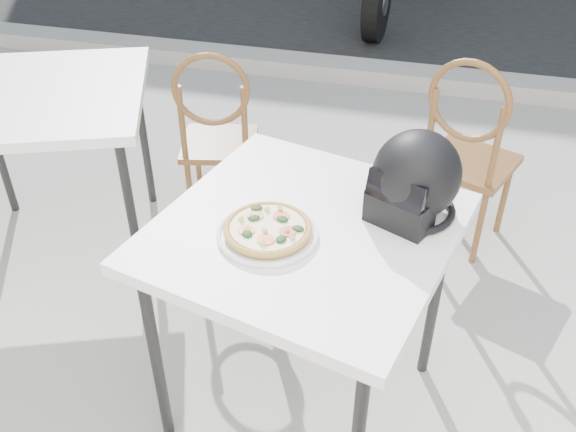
% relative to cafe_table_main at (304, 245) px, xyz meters
% --- Properties ---
extents(curb, '(30.00, 0.25, 0.12)m').
position_rel_cafe_table_main_xyz_m(curb, '(0.58, 2.97, -0.70)').
color(curb, gray).
rests_on(curb, ground).
extents(cafe_table_main, '(1.06, 1.06, 0.83)m').
position_rel_cafe_table_main_xyz_m(cafe_table_main, '(0.00, 0.00, 0.00)').
color(cafe_table_main, white).
rests_on(cafe_table_main, ground).
extents(plate, '(0.41, 0.41, 0.02)m').
position_rel_cafe_table_main_xyz_m(plate, '(-0.10, -0.08, 0.08)').
color(plate, white).
rests_on(plate, cafe_table_main).
extents(pizza, '(0.34, 0.34, 0.03)m').
position_rel_cafe_table_main_xyz_m(pizza, '(-0.10, -0.08, 0.11)').
color(pizza, '#BC9045').
rests_on(pizza, plate).
extents(helmet, '(0.36, 0.37, 0.28)m').
position_rel_cafe_table_main_xyz_m(helmet, '(0.31, 0.15, 0.20)').
color(helmet, black).
rests_on(helmet, cafe_table_main).
extents(cafe_chair_main, '(0.50, 0.50, 1.00)m').
position_rel_cafe_table_main_xyz_m(cafe_chair_main, '(0.50, 1.13, -0.20)').
color(cafe_chair_main, brown).
rests_on(cafe_chair_main, ground).
extents(cafe_table_side, '(1.16, 1.16, 0.85)m').
position_rel_cafe_table_main_xyz_m(cafe_table_side, '(-1.32, 0.62, 0.02)').
color(cafe_table_side, white).
rests_on(cafe_table_side, ground).
extents(cafe_chair_side, '(0.44, 0.44, 0.96)m').
position_rel_cafe_table_main_xyz_m(cafe_chair_side, '(-0.68, 1.04, -0.22)').
color(cafe_chair_side, brown).
rests_on(cafe_chair_side, ground).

